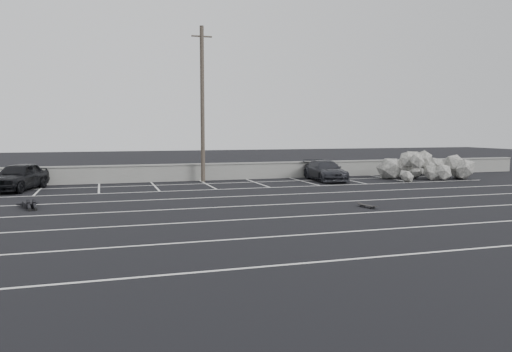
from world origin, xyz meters
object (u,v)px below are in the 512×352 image
object	(u,v)px
utility_pole	(202,104)
skateboard	(367,206)
person	(29,202)
car_right	(325,171)
riprap_pile	(424,169)
trash_bin	(334,171)
car_left	(19,177)

from	to	relation	value
utility_pole	skateboard	distance (m)	13.66
person	skateboard	world-z (taller)	person
car_right	riprap_pile	world-z (taller)	riprap_pile
car_right	skateboard	distance (m)	10.91
trash_bin	car_right	bearing A→B (deg)	-130.15
car_right	person	world-z (taller)	car_right
car_left	car_right	xyz separation A→B (m)	(17.49, -0.12, -0.10)
utility_pole	riprap_pile	world-z (taller)	utility_pole
car_right	utility_pole	xyz separation A→B (m)	(-7.42, 1.61, 4.10)
trash_bin	person	distance (m)	19.29
car_right	riprap_pile	bearing A→B (deg)	-2.47
trash_bin	skateboard	distance (m)	12.88
car_left	utility_pole	distance (m)	10.94
trash_bin	riprap_pile	distance (m)	5.79
person	skateboard	xyz separation A→B (m)	(13.19, -4.19, -0.14)
car_right	person	size ratio (longest dim) A/B	1.82
utility_pole	trash_bin	world-z (taller)	utility_pole
riprap_pile	car_left	bearing A→B (deg)	178.10
riprap_pile	skateboard	distance (m)	13.79
car_left	person	world-z (taller)	car_left
person	skateboard	size ratio (longest dim) A/B	2.68
trash_bin	riprap_pile	xyz separation A→B (m)	(5.31, -2.32, 0.13)
car_left	person	xyz separation A→B (m)	(1.27, -6.39, -0.51)
skateboard	trash_bin	bearing A→B (deg)	57.24
utility_pole	riprap_pile	size ratio (longest dim) A/B	1.55
car_left	trash_bin	bearing A→B (deg)	23.38
utility_pole	person	bearing A→B (deg)	-138.14
trash_bin	skateboard	bearing A→B (deg)	-110.02
car_left	utility_pole	bearing A→B (deg)	27.24
trash_bin	car_left	bearing A→B (deg)	-175.40
riprap_pile	skateboard	xyz separation A→B (m)	(-9.72, -9.78, -0.51)
skateboard	car_right	bearing A→B (deg)	61.11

